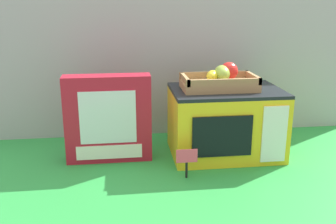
{
  "coord_description": "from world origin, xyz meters",
  "views": [
    {
      "loc": [
        -0.23,
        -1.34,
        0.57
      ],
      "look_at": [
        -0.06,
        -0.01,
        0.17
      ],
      "focal_mm": 41.15,
      "sensor_mm": 36.0,
      "label": 1
    }
  ],
  "objects_px": {
    "food_groups_crate": "(220,80)",
    "cookie_set_box": "(108,119)",
    "price_sign": "(187,159)",
    "toy_microwave": "(225,122)"
  },
  "relations": [
    {
      "from": "food_groups_crate",
      "to": "price_sign",
      "type": "height_order",
      "value": "food_groups_crate"
    },
    {
      "from": "toy_microwave",
      "to": "cookie_set_box",
      "type": "xyz_separation_m",
      "value": [
        -0.43,
        -0.0,
        0.03
      ]
    },
    {
      "from": "toy_microwave",
      "to": "cookie_set_box",
      "type": "relative_size",
      "value": 1.28
    },
    {
      "from": "food_groups_crate",
      "to": "cookie_set_box",
      "type": "xyz_separation_m",
      "value": [
        -0.41,
        -0.01,
        -0.13
      ]
    },
    {
      "from": "toy_microwave",
      "to": "cookie_set_box",
      "type": "distance_m",
      "value": 0.43
    },
    {
      "from": "cookie_set_box",
      "to": "price_sign",
      "type": "distance_m",
      "value": 0.33
    },
    {
      "from": "price_sign",
      "to": "toy_microwave",
      "type": "bearing_deg",
      "value": 46.73
    },
    {
      "from": "food_groups_crate",
      "to": "cookie_set_box",
      "type": "height_order",
      "value": "food_groups_crate"
    },
    {
      "from": "cookie_set_box",
      "to": "price_sign",
      "type": "xyz_separation_m",
      "value": [
        0.25,
        -0.19,
        -0.09
      ]
    },
    {
      "from": "food_groups_crate",
      "to": "price_sign",
      "type": "bearing_deg",
      "value": -128.5
    }
  ]
}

